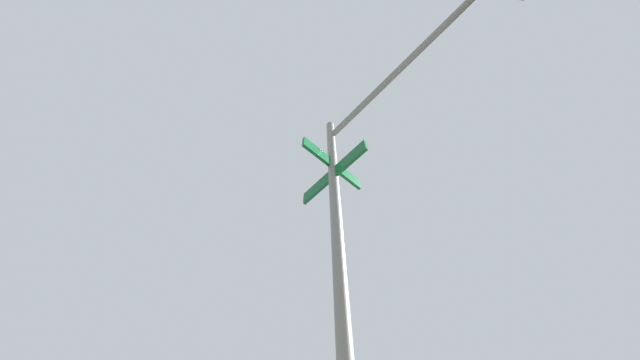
{
  "coord_description": "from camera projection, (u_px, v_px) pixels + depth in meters",
  "views": [
    {
      "loc": [
        -4.59,
        -6.33,
        1.7
      ],
      "look_at": [
        -6.88,
        -6.94,
        5.02
      ],
      "focal_mm": 16.53,
      "sensor_mm": 36.0,
      "label": 1
    }
  ],
  "objects": [
    {
      "name": "traffic_signal_near",
      "position": [
        421.0,
        119.0,
        2.82
      ],
      "size": [
        2.07,
        2.94,
        6.11
      ],
      "color": "slate",
      "rests_on": "ground_plane"
    }
  ]
}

